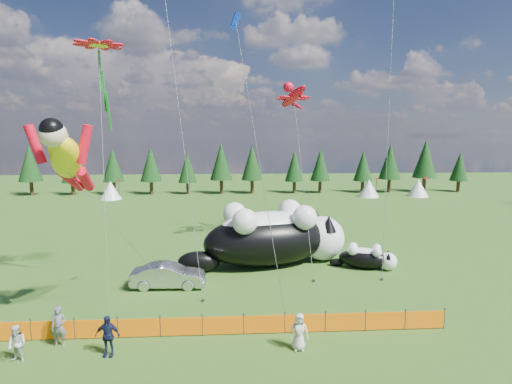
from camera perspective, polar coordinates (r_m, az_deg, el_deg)
ground at (r=23.28m, az=-4.53°, el=-16.26°), size 160.00×160.00×0.00m
safety_fence at (r=20.35m, az=-4.71°, el=-18.44°), size 22.06×0.06×1.10m
tree_line at (r=66.46m, az=-3.83°, el=3.19°), size 90.00×4.00×8.00m
festival_tents at (r=62.65m, az=6.27°, el=0.47°), size 50.00×3.20×2.80m
cat_large at (r=29.89m, az=2.66°, el=-6.25°), size 12.67×6.69×4.64m
cat_small at (r=30.43m, az=15.55°, el=-8.98°), size 4.66×2.72×1.73m
car at (r=26.49m, az=-12.40°, el=-11.58°), size 4.68×1.72×1.53m
spectator_a at (r=21.17m, az=-26.34°, el=-16.87°), size 0.71×0.49×1.89m
spectator_b at (r=20.71m, az=-30.98°, el=-18.14°), size 0.91×0.69×1.65m
spectator_c at (r=19.58m, az=-20.45°, el=-18.68°), size 1.11×0.60×1.85m
spectator_e at (r=19.04m, az=6.17°, el=-19.24°), size 0.85×0.57×1.71m
superhero_kite at (r=20.55m, az=-25.45°, el=4.29°), size 6.34×8.15×11.57m
gecko_kite at (r=34.75m, az=5.34°, el=13.39°), size 4.61×12.43×15.67m
flower_kite at (r=25.09m, az=-21.55°, el=18.60°), size 3.10×6.22×15.20m
diamond_kite_a at (r=29.59m, az=-12.78°, el=24.69°), size 3.25×6.46×20.19m
diamond_kite_c at (r=19.58m, az=-2.52°, el=21.09°), size 2.83×1.20×15.48m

